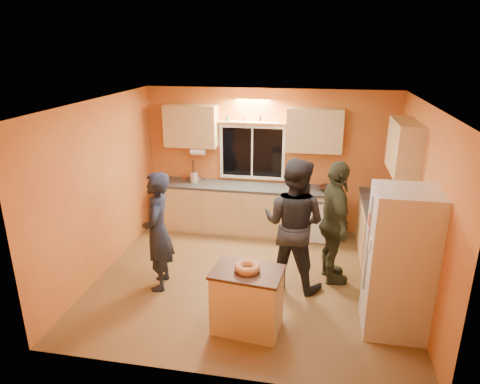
% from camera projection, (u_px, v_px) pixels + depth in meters
% --- Properties ---
extents(ground, '(4.50, 4.50, 0.00)m').
position_uv_depth(ground, '(250.00, 279.00, 6.38)').
color(ground, brown).
rests_on(ground, ground).
extents(room_shell, '(4.54, 4.04, 2.61)m').
position_uv_depth(room_shell, '(264.00, 168.00, 6.21)').
color(room_shell, orange).
rests_on(room_shell, ground).
extents(back_counter, '(4.23, 0.62, 0.90)m').
position_uv_depth(back_counter, '(266.00, 210.00, 7.81)').
color(back_counter, '#DABD72').
rests_on(back_counter, ground).
extents(right_counter, '(0.62, 1.84, 0.90)m').
position_uv_depth(right_counter, '(385.00, 248.00, 6.36)').
color(right_counter, '#DABD72').
rests_on(right_counter, ground).
extents(refrigerator, '(0.72, 0.70, 1.80)m').
position_uv_depth(refrigerator, '(399.00, 262.00, 5.01)').
color(refrigerator, silver).
rests_on(refrigerator, ground).
extents(island, '(0.89, 0.65, 0.80)m').
position_uv_depth(island, '(247.00, 300.00, 5.16)').
color(island, '#DABD72').
rests_on(island, ground).
extents(bundt_pastry, '(0.31, 0.31, 0.09)m').
position_uv_depth(bundt_pastry, '(247.00, 267.00, 5.01)').
color(bundt_pastry, '#B07748').
rests_on(bundt_pastry, island).
extents(person_left, '(0.52, 0.69, 1.71)m').
position_uv_depth(person_left, '(158.00, 232.00, 5.95)').
color(person_left, black).
rests_on(person_left, ground).
extents(person_center, '(1.10, 0.97, 1.90)m').
position_uv_depth(person_center, '(294.00, 224.00, 5.95)').
color(person_center, black).
rests_on(person_center, ground).
extents(person_right, '(0.67, 1.14, 1.82)m').
position_uv_depth(person_right, '(335.00, 223.00, 6.08)').
color(person_right, '#323622').
rests_on(person_right, ground).
extents(mixing_bowl, '(0.43, 0.43, 0.08)m').
position_uv_depth(mixing_bowl, '(329.00, 189.00, 7.43)').
color(mixing_bowl, black).
rests_on(mixing_bowl, back_counter).
extents(utensil_crock, '(0.14, 0.14, 0.17)m').
position_uv_depth(utensil_crock, '(194.00, 178.00, 7.89)').
color(utensil_crock, beige).
rests_on(utensil_crock, back_counter).
extents(potted_plant, '(0.31, 0.28, 0.31)m').
position_uv_depth(potted_plant, '(395.00, 220.00, 5.83)').
color(potted_plant, gray).
rests_on(potted_plant, right_counter).
extents(red_box, '(0.18, 0.15, 0.07)m').
position_uv_depth(red_box, '(383.00, 199.00, 6.94)').
color(red_box, '#A63119').
rests_on(red_box, right_counter).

